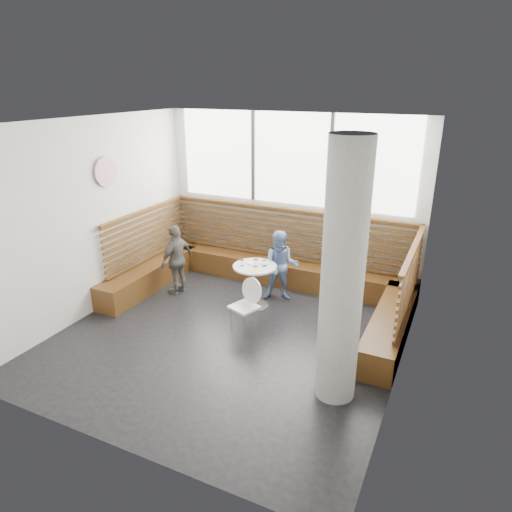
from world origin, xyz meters
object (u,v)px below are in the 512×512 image
at_px(adult_man, 346,283).
at_px(child_back, 281,266).
at_px(child_left, 177,260).
at_px(cafe_chair, 246,301).
at_px(concrete_column, 342,277).
at_px(cafe_table, 255,277).

distance_m(adult_man, child_back, 1.45).
relative_size(adult_man, child_left, 1.25).
bearing_deg(child_left, cafe_chair, 77.31).
height_order(cafe_chair, child_back, child_back).
bearing_deg(child_left, adult_man, 98.23).
distance_m(concrete_column, child_back, 2.89).
height_order(concrete_column, child_left, concrete_column).
xyz_separation_m(concrete_column, cafe_table, (-1.93, 1.72, -1.05)).
height_order(cafe_table, cafe_chair, cafe_chair).
distance_m(cafe_table, child_left, 1.55).
distance_m(concrete_column, cafe_table, 2.79).
height_order(cafe_table, child_left, child_left).
height_order(cafe_table, adult_man, adult_man).
bearing_deg(cafe_table, cafe_chair, -74.57).
bearing_deg(child_left, cafe_table, 101.70).
height_order(concrete_column, adult_man, concrete_column).
relative_size(concrete_column, adult_man, 1.98).
bearing_deg(adult_man, concrete_column, -154.79).
xyz_separation_m(cafe_chair, child_left, (-1.76, 0.70, 0.15)).
distance_m(cafe_chair, child_left, 1.90).
bearing_deg(cafe_chair, adult_man, 44.78).
relative_size(cafe_table, cafe_chair, 0.90).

